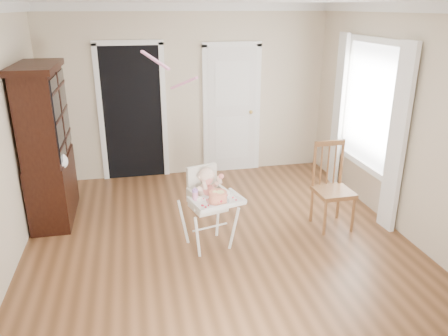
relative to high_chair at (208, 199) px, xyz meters
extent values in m
plane|color=brown|center=(0.14, -0.03, -0.60)|extent=(5.00, 5.00, 0.00)
plane|color=white|center=(0.14, -0.03, 2.10)|extent=(5.00, 5.00, 0.00)
plane|color=beige|center=(0.14, 2.47, 0.75)|extent=(4.50, 0.00, 4.50)
plane|color=beige|center=(2.39, -0.03, 0.75)|extent=(0.00, 5.00, 5.00)
cube|color=black|center=(-0.76, 2.46, 0.45)|extent=(0.90, 0.03, 2.10)
cube|color=white|center=(-1.25, 2.45, 0.45)|extent=(0.08, 0.05, 2.18)
cube|color=white|center=(-0.27, 2.45, 0.45)|extent=(0.08, 0.05, 2.18)
cube|color=white|center=(-0.76, 2.45, 1.54)|extent=(1.06, 0.05, 0.08)
cube|color=white|center=(0.84, 2.45, 0.42)|extent=(0.80, 0.05, 2.05)
cube|color=white|center=(0.40, 2.45, 0.42)|extent=(0.08, 0.05, 2.13)
cube|color=white|center=(1.28, 2.45, 0.42)|extent=(0.08, 0.05, 2.13)
sphere|color=gold|center=(1.16, 2.41, 0.40)|extent=(0.06, 0.06, 0.06)
cube|color=white|center=(2.37, 0.77, 0.80)|extent=(0.02, 1.20, 1.60)
cube|color=white|center=(2.35, 0.77, 1.64)|extent=(0.06, 1.36, 0.08)
cube|color=white|center=(2.29, -0.01, 0.55)|extent=(0.08, 0.28, 2.30)
cube|color=white|center=(2.29, 1.55, 0.55)|extent=(0.08, 0.28, 2.30)
cylinder|color=white|center=(-0.17, -0.25, -0.34)|extent=(0.10, 0.14, 0.56)
cylinder|color=white|center=(0.27, -0.14, -0.34)|extent=(0.14, 0.10, 0.56)
cylinder|color=white|center=(-0.27, 0.15, -0.34)|extent=(0.14, 0.10, 0.56)
cylinder|color=white|center=(0.16, 0.26, -0.34)|extent=(0.10, 0.14, 0.56)
cylinder|color=white|center=(0.01, -0.04, -0.34)|extent=(0.42, 0.13, 0.02)
cube|color=white|center=(0.00, 0.01, -0.08)|extent=(0.43, 0.42, 0.08)
cube|color=white|center=(-0.17, -0.04, 0.03)|extent=(0.12, 0.32, 0.17)
cube|color=white|center=(0.17, 0.05, 0.03)|extent=(0.12, 0.32, 0.17)
cube|color=white|center=(-0.04, 0.16, 0.14)|extent=(0.36, 0.15, 0.41)
cube|color=white|center=(0.06, -0.21, 0.06)|extent=(0.61, 0.50, 0.03)
cube|color=white|center=(0.10, -0.39, 0.08)|extent=(0.52, 0.16, 0.04)
ellipsoid|color=beige|center=(-0.01, 0.03, 0.06)|extent=(0.25, 0.22, 0.26)
sphere|color=beige|center=(-0.01, 0.03, 0.27)|extent=(0.22, 0.22, 0.18)
sphere|color=red|center=(0.01, -0.02, 0.11)|extent=(0.13, 0.13, 0.13)
sphere|color=red|center=(-0.01, -0.05, 0.23)|extent=(0.07, 0.07, 0.07)
sphere|color=red|center=(0.15, 0.00, 0.27)|extent=(0.06, 0.06, 0.06)
cylinder|color=silver|center=(0.06, -0.25, 0.08)|extent=(0.25, 0.25, 0.01)
cylinder|color=red|center=(0.06, -0.25, 0.14)|extent=(0.19, 0.19, 0.11)
cylinder|color=#F2E08C|center=(0.09, -0.26, 0.18)|extent=(0.09, 0.09, 0.02)
cylinder|color=pink|center=(-0.17, -0.16, 0.13)|extent=(0.06, 0.06, 0.10)
cylinder|color=#A870C5|center=(-0.17, -0.16, 0.19)|extent=(0.07, 0.07, 0.03)
cone|color=#A870C5|center=(-0.17, -0.16, 0.22)|extent=(0.02, 0.02, 0.04)
cube|color=black|center=(-1.85, 1.17, -0.18)|extent=(0.47, 1.12, 0.84)
cube|color=black|center=(-1.85, 1.17, 0.80)|extent=(0.43, 1.12, 1.12)
cube|color=black|center=(-1.63, 0.89, 0.80)|extent=(0.02, 0.48, 0.98)
cube|color=black|center=(-1.63, 1.45, 0.80)|extent=(0.02, 0.48, 0.98)
cube|color=black|center=(-1.85, 1.17, 1.37)|extent=(0.50, 1.19, 0.07)
ellipsoid|color=white|center=(-1.67, 0.85, 0.28)|extent=(0.19, 0.15, 0.20)
cube|color=brown|center=(1.61, 0.16, -0.13)|extent=(0.46, 0.46, 0.05)
cylinder|color=brown|center=(1.43, -0.04, -0.36)|extent=(0.04, 0.04, 0.47)
cylinder|color=brown|center=(1.81, -0.03, -0.36)|extent=(0.04, 0.04, 0.47)
cylinder|color=brown|center=(1.42, 0.34, -0.36)|extent=(0.04, 0.04, 0.47)
cylinder|color=brown|center=(1.80, 0.35, -0.36)|extent=(0.04, 0.04, 0.47)
cylinder|color=brown|center=(1.42, 0.35, 0.18)|extent=(0.04, 0.04, 0.61)
cylinder|color=brown|center=(1.80, 0.36, 0.18)|extent=(0.04, 0.04, 0.61)
cube|color=brown|center=(1.61, 0.36, 0.45)|extent=(0.40, 0.06, 0.06)
camera|label=1|loc=(-0.76, -4.44, 2.05)|focal=35.00mm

